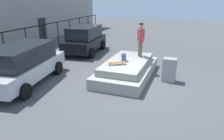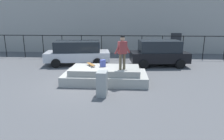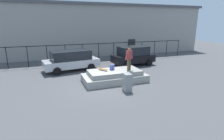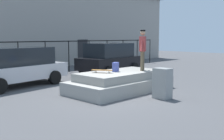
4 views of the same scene
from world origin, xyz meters
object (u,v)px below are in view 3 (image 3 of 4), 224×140
Objects in this scene: skateboard at (103,69)px; car_silver_hatchback_near at (71,60)px; backpack at (112,67)px; skateboarder at (129,57)px; car_black_hatchback_mid at (133,55)px; utility_box at (127,82)px.

skateboard is 4.26m from car_silver_hatchback_near.
backpack is (0.67, -0.10, 0.09)m from skateboard.
car_black_hatchback_mid is at bearing 60.14° from skateboarder.
utility_box is at bearing -67.85° from car_silver_hatchback_near.
backpack reaches higher than utility_box.
utility_box is at bearing 72.23° from backpack.
skateboard is 2.16× the size of backpack.
car_black_hatchback_mid is at bearing -155.52° from backpack.
backpack is 2.21m from utility_box.
skateboarder reaches higher than utility_box.
car_silver_hatchback_near is at bearing 126.43° from skateboarder.
car_silver_hatchback_near is at bearing 179.44° from car_black_hatchback_mid.
utility_box is (-0.86, -1.61, -1.24)m from skateboarder.
skateboard is at bearing 159.32° from skateboarder.
backpack is at bearing -60.04° from car_silver_hatchback_near.
backpack is at bearing -8.71° from skateboard.
backpack is at bearing -132.61° from car_black_hatchback_mid.
utility_box reaches higher than skateboard.
car_black_hatchback_mid reaches higher than utility_box.
skateboarder is at bearing 63.78° from utility_box.
car_silver_hatchback_near is 1.16× the size of car_black_hatchback_mid.
skateboarder is 0.40× the size of car_black_hatchback_mid.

